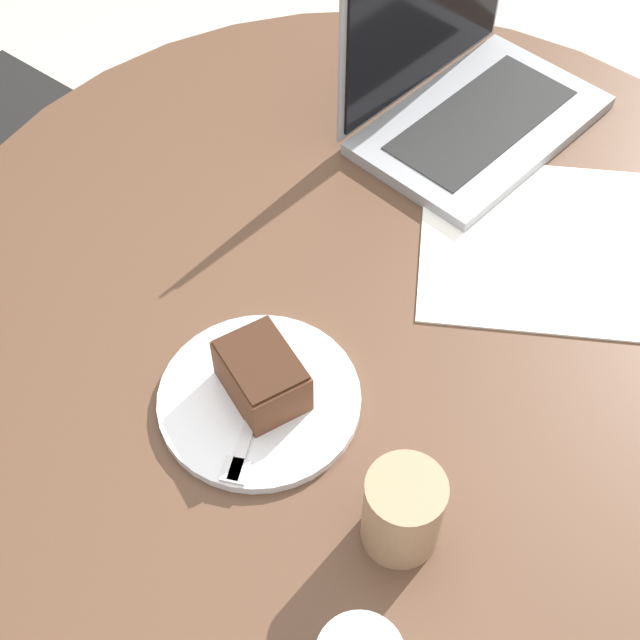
% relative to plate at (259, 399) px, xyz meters
% --- Properties ---
extents(ground_plane, '(12.00, 12.00, 0.00)m').
position_rel_plate_xyz_m(ground_plane, '(0.05, 0.20, -0.71)').
color(ground_plane, '#B7AD9E').
extents(dining_table, '(1.12, 1.12, 0.70)m').
position_rel_plate_xyz_m(dining_table, '(0.05, 0.20, -0.17)').
color(dining_table, '#4C3323').
rests_on(dining_table, ground_plane).
extents(paper_document, '(0.40, 0.37, 0.00)m').
position_rel_plate_xyz_m(paper_document, '(0.23, 0.35, -0.00)').
color(paper_document, white).
rests_on(paper_document, dining_table).
extents(plate, '(0.22, 0.22, 0.01)m').
position_rel_plate_xyz_m(plate, '(0.00, 0.00, 0.00)').
color(plate, silver).
rests_on(plate, dining_table).
extents(cake_slice, '(0.12, 0.11, 0.06)m').
position_rel_plate_xyz_m(cake_slice, '(0.00, 0.01, 0.04)').
color(cake_slice, brown).
rests_on(cake_slice, plate).
extents(fork, '(0.05, 0.17, 0.00)m').
position_rel_plate_xyz_m(fork, '(0.01, -0.04, 0.01)').
color(fork, silver).
rests_on(fork, plate).
extents(coffee_glass, '(0.08, 0.08, 0.10)m').
position_rel_plate_xyz_m(coffee_glass, '(0.19, -0.08, 0.04)').
color(coffee_glass, '#997556').
rests_on(coffee_glass, dining_table).
extents(laptop, '(0.32, 0.39, 0.24)m').
position_rel_plate_xyz_m(laptop, '(0.05, 0.53, 0.04)').
color(laptop, gray).
rests_on(laptop, dining_table).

